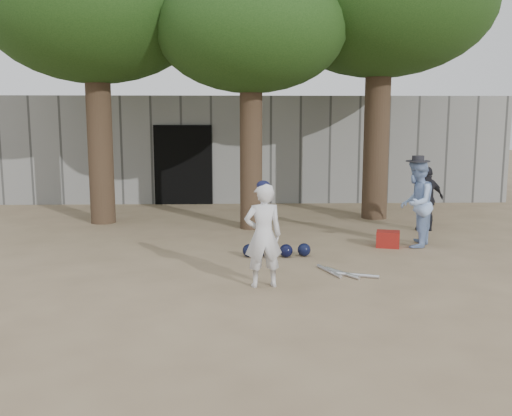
{
  "coord_description": "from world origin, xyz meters",
  "views": [
    {
      "loc": [
        0.3,
        -8.07,
        2.38
      ],
      "look_at": [
        0.6,
        1.0,
        0.95
      ],
      "focal_mm": 40.0,
      "sensor_mm": 36.0,
      "label": 1
    }
  ],
  "objects_px": {
    "boy_player": "(263,235)",
    "spectator_dark": "(427,199)",
    "spectator_blue": "(416,203)",
    "red_bag": "(388,239)"
  },
  "relations": [
    {
      "from": "boy_player",
      "to": "spectator_blue",
      "type": "distance_m",
      "value": 3.87
    },
    {
      "from": "spectator_blue",
      "to": "spectator_dark",
      "type": "relative_size",
      "value": 1.18
    },
    {
      "from": "red_bag",
      "to": "spectator_blue",
      "type": "bearing_deg",
      "value": 3.54
    },
    {
      "from": "spectator_blue",
      "to": "red_bag",
      "type": "xyz_separation_m",
      "value": [
        -0.51,
        -0.03,
        -0.67
      ]
    },
    {
      "from": "spectator_dark",
      "to": "red_bag",
      "type": "height_order",
      "value": "spectator_dark"
    },
    {
      "from": "spectator_blue",
      "to": "red_bag",
      "type": "distance_m",
      "value": 0.84
    },
    {
      "from": "boy_player",
      "to": "spectator_dark",
      "type": "height_order",
      "value": "boy_player"
    },
    {
      "from": "boy_player",
      "to": "spectator_dark",
      "type": "xyz_separation_m",
      "value": [
        3.67,
        3.97,
        -0.05
      ]
    },
    {
      "from": "boy_player",
      "to": "spectator_blue",
      "type": "height_order",
      "value": "spectator_blue"
    },
    {
      "from": "spectator_dark",
      "to": "spectator_blue",
      "type": "bearing_deg",
      "value": 45.07
    }
  ]
}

